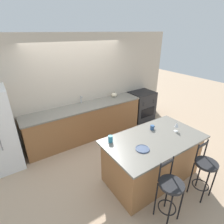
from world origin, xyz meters
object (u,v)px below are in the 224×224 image
pumpkin_decoration (114,95)px  bar_stool_far (205,169)px  bar_stool_near (170,190)px  tumbler_cup (110,139)px  wine_glass (177,125)px  dinner_plate (143,149)px  coffee_mug (152,127)px  oven_range (141,106)px

pumpkin_decoration → bar_stool_far: bearing=-93.4°
bar_stool_near → tumbler_cup: (-0.32, 1.12, 0.39)m
bar_stool_near → wine_glass: wine_glass is taller
dinner_plate → tumbler_cup: bearing=124.8°
bar_stool_near → pumpkin_decoration: 3.18m
dinner_plate → tumbler_cup: tumbler_cup is taller
coffee_mug → bar_stool_far: bearing=-77.9°
wine_glass → coffee_mug: wine_glass is taller
dinner_plate → bar_stool_near: bearing=-91.1°
pumpkin_decoration → bar_stool_near: bearing=-108.9°
dinner_plate → coffee_mug: size_ratio=2.15×
coffee_mug → pumpkin_decoration: bearing=78.3°
wine_glass → pumpkin_decoration: bearing=88.6°
dinner_plate → tumbler_cup: 0.58m
coffee_mug → pumpkin_decoration: (0.41, 1.96, 0.04)m
oven_range → bar_stool_far: 3.09m
pumpkin_decoration → tumbler_cup: bearing=-125.8°
dinner_plate → wine_glass: size_ratio=1.25×
bar_stool_near → pumpkin_decoration: bearing=71.1°
tumbler_cup → oven_range: bearing=36.3°
bar_stool_far → coffee_mug: bearing=102.1°
bar_stool_far → bar_stool_near: bearing=177.6°
wine_glass → pumpkin_decoration: size_ratio=1.18×
bar_stool_near → dinner_plate: size_ratio=4.44×
dinner_plate → pumpkin_decoration: 2.55m
tumbler_cup → coffee_mug: bearing=-6.0°
coffee_mug → pumpkin_decoration: pumpkin_decoration is taller
wine_glass → tumbler_cup: wine_glass is taller
tumbler_cup → wine_glass: bearing=-17.2°
wine_glass → bar_stool_near: bearing=-143.4°
bar_stool_near → wine_glass: size_ratio=5.56×
oven_range → tumbler_cup: (-2.33, -1.71, 0.51)m
oven_range → dinner_plate: size_ratio=3.94×
oven_range → bar_stool_near: size_ratio=0.89×
coffee_mug → dinner_plate: bearing=-148.0°
dinner_plate → pumpkin_decoration: size_ratio=1.47×
coffee_mug → pumpkin_decoration: size_ratio=0.68×
bar_stool_far → coffee_mug: 1.14m
bar_stool_far → wine_glass: (0.12, 0.75, 0.46)m
bar_stool_far → dinner_plate: bearing=140.9°
oven_range → wine_glass: wine_glass is taller
bar_stool_far → wine_glass: bearing=80.6°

